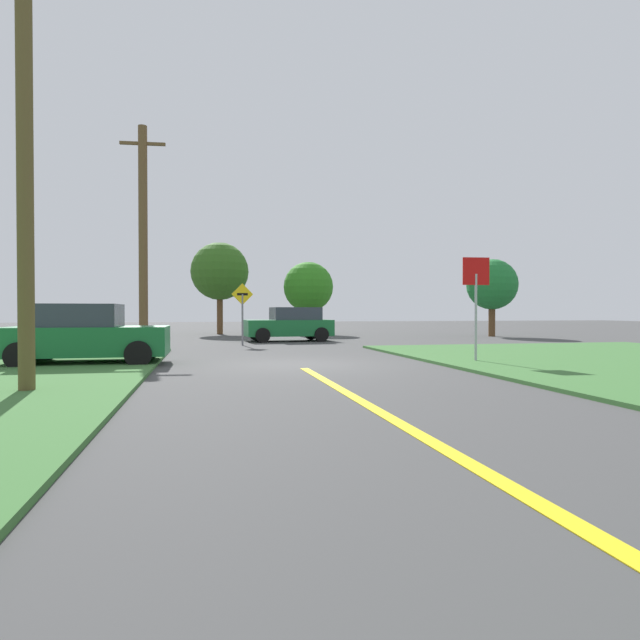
% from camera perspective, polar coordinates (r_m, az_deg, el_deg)
% --- Properties ---
extents(ground_plane, '(120.00, 120.00, 0.00)m').
position_cam_1_polar(ground_plane, '(14.27, -2.45, -4.80)').
color(ground_plane, '#414141').
extents(lane_stripe_center, '(0.20, 14.00, 0.01)m').
position_cam_1_polar(lane_stripe_center, '(6.61, 9.57, -11.45)').
color(lane_stripe_center, yellow).
rests_on(lane_stripe_center, ground).
extents(stop_sign, '(0.75, 0.11, 2.90)m').
position_cam_1_polar(stop_sign, '(15.21, 16.36, 3.23)').
color(stop_sign, '#9EA0A8').
rests_on(stop_sign, ground).
extents(car_approaching_junction, '(4.20, 2.33, 1.62)m').
position_cam_1_polar(car_approaching_junction, '(25.53, -3.24, -0.47)').
color(car_approaching_junction, '#196B33').
rests_on(car_approaching_junction, ground).
extents(parked_car_near_building, '(4.09, 2.08, 1.62)m').
position_cam_1_polar(parked_car_near_building, '(15.41, -23.88, -1.45)').
color(parked_car_near_building, '#196B33').
rests_on(parked_car_near_building, ground).
extents(utility_pole_near, '(1.80, 0.27, 8.89)m').
position_cam_1_polar(utility_pole_near, '(10.85, -29.07, 17.81)').
color(utility_pole_near, brown).
rests_on(utility_pole_near, ground).
extents(utility_pole_mid, '(1.80, 0.36, 8.98)m').
position_cam_1_polar(utility_pole_mid, '(23.14, -18.41, 8.70)').
color(utility_pole_mid, brown).
rests_on(utility_pole_mid, ground).
extents(direction_sign, '(0.90, 0.12, 2.59)m').
position_cam_1_polar(direction_sign, '(22.48, -8.31, 1.40)').
color(direction_sign, slate).
rests_on(direction_sign, ground).
extents(oak_tree_left, '(3.58, 3.58, 5.72)m').
position_cam_1_polar(oak_tree_left, '(33.85, -10.68, 5.12)').
color(oak_tree_left, brown).
rests_on(oak_tree_left, ground).
extents(pine_tree_center, '(3.09, 3.09, 4.50)m').
position_cam_1_polar(pine_tree_center, '(33.16, -1.26, 3.54)').
color(pine_tree_center, brown).
rests_on(pine_tree_center, ground).
extents(oak_tree_right, '(2.87, 2.87, 4.40)m').
position_cam_1_polar(oak_tree_right, '(31.87, 17.94, 3.61)').
color(oak_tree_right, brown).
rests_on(oak_tree_right, ground).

